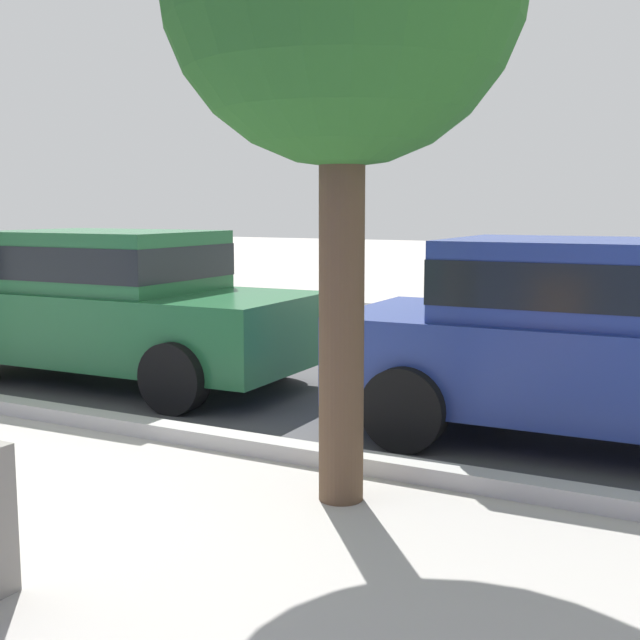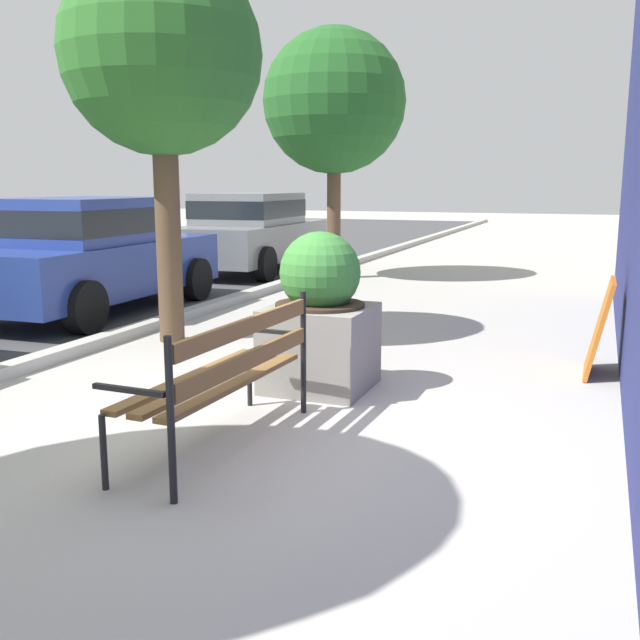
# 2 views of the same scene
# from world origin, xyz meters

# --- Properties ---
(ground_plane) EXTENTS (80.00, 80.00, 0.00)m
(ground_plane) POSITION_xyz_m (0.00, 0.00, 0.00)
(ground_plane) COLOR #ADA8A0
(park_bench) EXTENTS (1.82, 0.59, 0.95)m
(park_bench) POSITION_xyz_m (-0.24, 0.15, 0.54)
(park_bench) COLOR brown
(park_bench) RESTS_ON ground
(concrete_planter) EXTENTS (0.85, 0.85, 1.35)m
(concrete_planter) POSITION_xyz_m (1.32, 0.09, 0.61)
(concrete_planter) COLOR gray
(concrete_planter) RESTS_ON ground
(street_tree_down_street) EXTENTS (2.13, 2.13, 4.16)m
(street_tree_down_street) POSITION_xyz_m (2.52, 2.33, 3.06)
(street_tree_down_street) COLOR brown
(street_tree_down_street) RESTS_ON ground
(street_tree_far_corner) EXTENTS (2.57, 2.57, 4.48)m
(street_tree_far_corner) POSITION_xyz_m (8.34, 2.51, 3.17)
(street_tree_far_corner) COLOR brown
(street_tree_far_corner) RESTS_ON ground
(parked_car_blue) EXTENTS (4.15, 2.02, 1.56)m
(parked_car_blue) POSITION_xyz_m (3.72, 4.36, 0.84)
(parked_car_blue) COLOR navy
(parked_car_blue) RESTS_ON ground
(parked_car_grey) EXTENTS (4.15, 2.02, 1.56)m
(parked_car_grey) POSITION_xyz_m (8.65, 4.36, 0.84)
(parked_car_grey) COLOR slate
(parked_car_grey) RESTS_ON ground
(leaning_signboard) EXTENTS (0.70, 0.23, 0.89)m
(leaning_signboard) POSITION_xyz_m (2.65, -2.15, 0.45)
(leaning_signboard) COLOR #C6661E
(leaning_signboard) RESTS_ON ground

